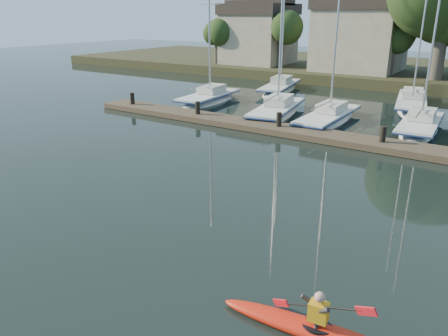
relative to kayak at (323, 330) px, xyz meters
The scene contains 10 objects.
ground 5.88m from the kayak, 169.16° to the left, with size 160.00×160.00×0.00m, color black.
kayak is the anchor object (origin of this frame).
dock 16.17m from the kayak, 110.90° to the left, with size 34.00×2.00×1.80m.
sailboat_0 26.97m from the kayak, 130.89° to the left, with size 2.92×8.21×12.77m.
sailboat_1 22.15m from the kayak, 119.81° to the left, with size 3.80×9.21×14.64m.
sailboat_2 20.55m from the kayak, 110.71° to the left, with size 2.19×8.94×14.76m.
sailboat_3 20.27m from the kayak, 95.28° to the left, with size 2.60×8.16×12.97m.
sailboat_5 32.24m from the kayak, 118.47° to the left, with size 3.99×9.52×15.35m.
sailboat_6 27.79m from the kayak, 97.96° to the left, with size 3.93×10.39×16.18m.
shore 41.71m from the kayak, 95.73° to the left, with size 90.00×25.25×12.75m.
Camera 1 is at (8.27, -8.76, 6.72)m, focal length 35.00 mm.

